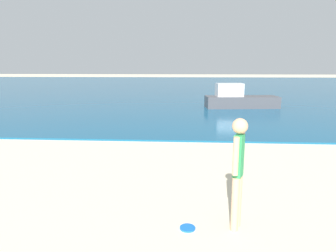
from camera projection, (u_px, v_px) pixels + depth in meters
name	position (u px, v px, depth m)	size (l,w,h in m)	color
water	(180.00, 85.00, 39.33)	(160.00, 60.00, 0.06)	#14567F
person_standing	(238.00, 168.00, 4.46)	(0.23, 0.37, 1.74)	#DDAD84
frisbee	(188.00, 228.00, 4.63)	(0.24, 0.24, 0.03)	blue
boat_near	(239.00, 99.00, 17.75)	(4.38, 1.81, 1.45)	#4C4C51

